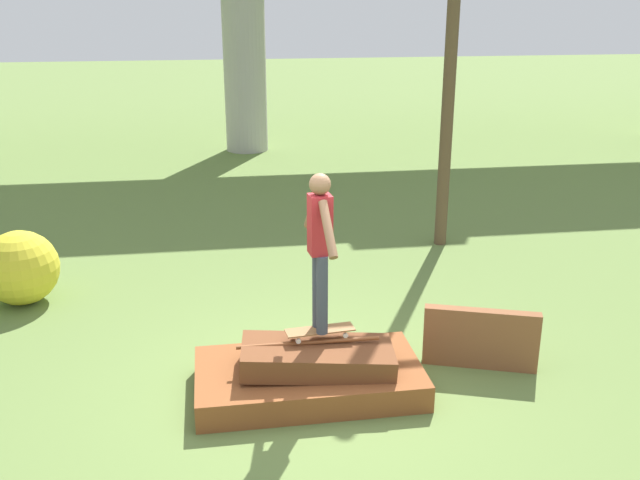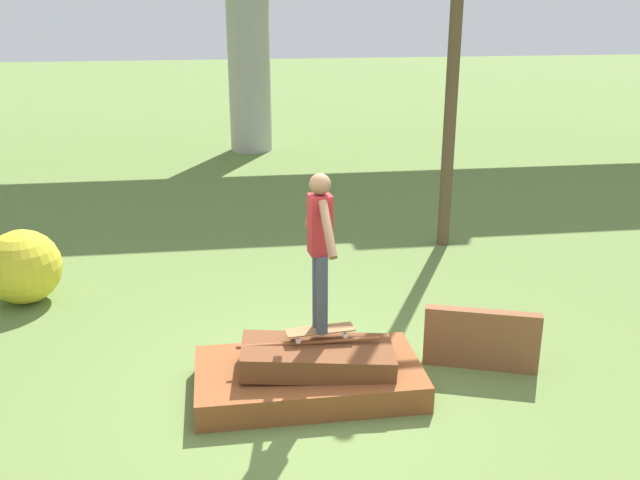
{
  "view_description": "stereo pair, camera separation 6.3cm",
  "coord_description": "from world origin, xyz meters",
  "px_view_note": "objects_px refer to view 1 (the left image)",
  "views": [
    {
      "loc": [
        -0.86,
        -6.6,
        4.03
      ],
      "look_at": [
        0.13,
        0.08,
        1.67
      ],
      "focal_mm": 40.0,
      "sensor_mm": 36.0,
      "label": 1
    },
    {
      "loc": [
        -0.8,
        -6.61,
        4.03
      ],
      "look_at": [
        0.13,
        0.08,
        1.67
      ],
      "focal_mm": 40.0,
      "sensor_mm": 36.0,
      "label": 2
    }
  ],
  "objects_px": {
    "utility_pole": "(453,27)",
    "bush_yellow_flowering": "(21,268)",
    "skateboard": "(320,330)",
    "skater": "(320,242)"
  },
  "relations": [
    {
      "from": "skateboard",
      "to": "utility_pole",
      "type": "relative_size",
      "value": 0.11
    },
    {
      "from": "skater",
      "to": "skateboard",
      "type": "bearing_deg",
      "value": -26.57
    },
    {
      "from": "bush_yellow_flowering",
      "to": "utility_pole",
      "type": "bearing_deg",
      "value": 13.26
    },
    {
      "from": "skateboard",
      "to": "bush_yellow_flowering",
      "type": "bearing_deg",
      "value": 143.03
    },
    {
      "from": "skateboard",
      "to": "bush_yellow_flowering",
      "type": "relative_size",
      "value": 0.73
    },
    {
      "from": "skateboard",
      "to": "skater",
      "type": "distance_m",
      "value": 0.99
    },
    {
      "from": "skateboard",
      "to": "skater",
      "type": "xyz_separation_m",
      "value": [
        -0.0,
        0.0,
        0.99
      ]
    },
    {
      "from": "skater",
      "to": "utility_pole",
      "type": "xyz_separation_m",
      "value": [
        2.69,
        4.27,
        1.87
      ]
    },
    {
      "from": "utility_pole",
      "to": "bush_yellow_flowering",
      "type": "xyz_separation_m",
      "value": [
        -6.37,
        -1.5,
        -3.01
      ]
    },
    {
      "from": "skater",
      "to": "utility_pole",
      "type": "relative_size",
      "value": 0.25
    }
  ]
}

